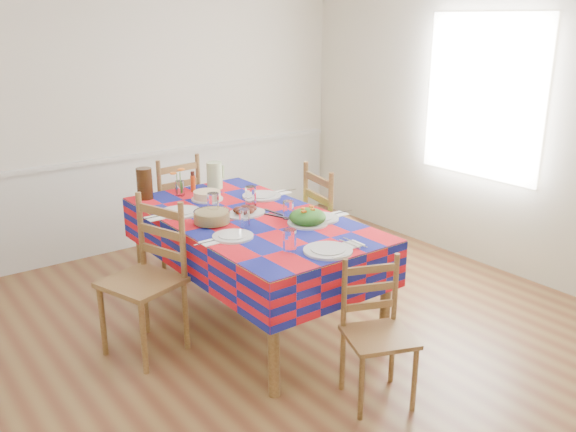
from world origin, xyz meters
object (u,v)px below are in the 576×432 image
object	(u,v)px
dining_table	(250,228)
green_pitcher	(215,175)
tea_pitcher	(145,184)
meat_platter	(245,211)
chair_far	(172,212)
chair_right	(334,230)
chair_left	(147,279)
chair_near	(377,333)

from	to	relation	value
dining_table	green_pitcher	xyz separation A→B (m)	(0.19, 0.82, 0.20)
green_pitcher	tea_pitcher	size ratio (longest dim) A/B	0.91
meat_platter	chair_far	bearing A→B (deg)	89.81
green_pitcher	chair_far	world-z (taller)	chair_far
dining_table	chair_right	world-z (taller)	chair_right
meat_platter	chair_right	bearing A→B (deg)	-4.13
dining_table	chair_far	bearing A→B (deg)	89.81
chair_far	chair_right	world-z (taller)	chair_right
dining_table	chair_left	world-z (taller)	chair_left
chair_near	chair_far	size ratio (longest dim) A/B	0.83
green_pitcher	chair_near	bearing A→B (deg)	-94.81
tea_pitcher	chair_far	size ratio (longest dim) A/B	0.24
dining_table	chair_left	bearing A→B (deg)	178.95
dining_table	meat_platter	xyz separation A→B (m)	(0.00, 0.07, 0.11)
meat_platter	chair_left	world-z (taller)	chair_left
tea_pitcher	chair_left	distance (m)	1.04
dining_table	tea_pitcher	size ratio (longest dim) A/B	8.27
chair_near	chair_right	xyz separation A→B (m)	(0.79, 1.30, 0.10)
chair_near	chair_right	size ratio (longest dim) A/B	0.80
green_pitcher	chair_near	distance (m)	2.18
meat_platter	green_pitcher	xyz separation A→B (m)	(0.19, 0.76, 0.09)
tea_pitcher	chair_left	bearing A→B (deg)	-114.95
dining_table	meat_platter	size ratio (longest dim) A/B	6.43
dining_table	meat_platter	bearing A→B (deg)	89.85
green_pitcher	tea_pitcher	distance (m)	0.60
meat_platter	tea_pitcher	world-z (taller)	tea_pitcher
meat_platter	chair_far	size ratio (longest dim) A/B	0.31
chair_near	chair_left	distance (m)	1.55
dining_table	tea_pitcher	world-z (taller)	tea_pitcher
meat_platter	chair_near	bearing A→B (deg)	-89.39
chair_far	chair_left	bearing A→B (deg)	52.12
green_pitcher	chair_near	xyz separation A→B (m)	(-0.18, -2.11, -0.48)
chair_right	chair_near	bearing A→B (deg)	158.76
meat_platter	chair_right	distance (m)	0.86
chair_left	green_pitcher	bearing A→B (deg)	110.90
tea_pitcher	chair_near	world-z (taller)	tea_pitcher
green_pitcher	chair_left	distance (m)	1.35
chair_far	chair_near	bearing A→B (deg)	85.15
tea_pitcher	chair_right	world-z (taller)	chair_right
dining_table	chair_far	xyz separation A→B (m)	(0.00, 1.28, -0.20)
meat_platter	chair_left	xyz separation A→B (m)	(-0.81, -0.05, -0.30)
dining_table	chair_right	size ratio (longest dim) A/B	1.92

